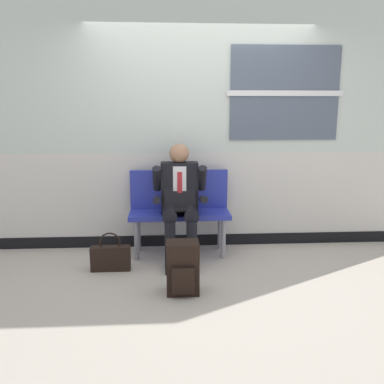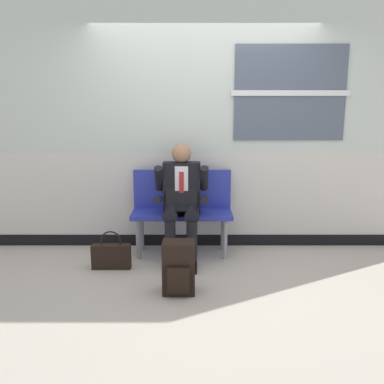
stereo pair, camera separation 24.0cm
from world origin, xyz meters
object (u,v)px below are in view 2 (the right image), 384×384
Objects in this scene: bench_with_person at (181,206)px; person_seated at (180,199)px; handbag at (110,256)px; backpack at (178,268)px.

bench_with_person is 0.23m from person_seated.
handbag is (-0.71, -0.50, -0.40)m from bench_with_person.
backpack is 1.18× the size of handbag.
person_seated is at bearing -90.00° from bench_with_person.
handbag is at bearing 141.80° from backpack.
backpack is at bearing -90.29° from bench_with_person.
handbag is (-0.71, -0.30, -0.52)m from person_seated.
person_seated is 0.95m from backpack.
bench_with_person is 2.77× the size of handbag.
person_seated is at bearing 22.77° from handbag.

